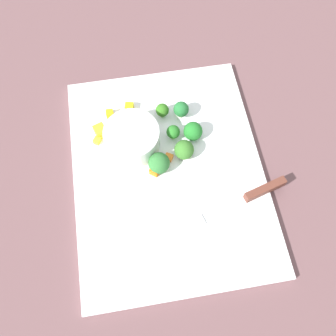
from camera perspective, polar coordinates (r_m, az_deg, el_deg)
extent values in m
plane|color=brown|center=(0.67, 0.00, -0.78)|extent=(4.00, 4.00, 0.00)
cube|color=white|center=(0.66, 0.00, -0.57)|extent=(0.45, 0.35, 0.01)
cylinder|color=white|center=(0.66, -5.76, 4.71)|extent=(0.10, 0.10, 0.05)
cube|color=silver|center=(0.61, -1.23, -11.28)|extent=(0.06, 0.16, 0.00)
cube|color=brown|center=(0.66, 15.28, -3.30)|extent=(0.03, 0.08, 0.02)
cube|color=orange|center=(0.67, 2.91, 2.16)|extent=(0.01, 0.01, 0.01)
cube|color=orange|center=(0.66, 0.11, 1.72)|extent=(0.02, 0.02, 0.01)
cube|color=orange|center=(0.65, -0.92, 0.26)|extent=(0.02, 0.02, 0.01)
cube|color=orange|center=(0.65, -2.17, -0.05)|extent=(0.02, 0.02, 0.02)
cube|color=yellow|center=(0.70, -10.78, 5.86)|extent=(0.03, 0.03, 0.02)
cube|color=yellow|center=(0.69, -11.28, 4.32)|extent=(0.02, 0.02, 0.01)
cube|color=yellow|center=(0.72, -6.23, 9.68)|extent=(0.02, 0.02, 0.01)
cube|color=yellow|center=(0.72, -9.30, 8.58)|extent=(0.01, 0.01, 0.01)
cylinder|color=#97B155|center=(0.68, 0.83, 5.23)|extent=(0.01, 0.01, 0.01)
sphere|color=#267024|center=(0.67, 0.84, 5.81)|extent=(0.03, 0.03, 0.03)
cylinder|color=#8CBC6B|center=(0.71, -0.90, 8.66)|extent=(0.01, 0.01, 0.01)
sphere|color=#316D1D|center=(0.70, -0.92, 9.27)|extent=(0.03, 0.03, 0.03)
cylinder|color=#88B269|center=(0.69, 3.95, 5.30)|extent=(0.01, 0.01, 0.01)
sphere|color=#227427|center=(0.68, 4.03, 5.90)|extent=(0.04, 0.04, 0.04)
cylinder|color=#83B263|center=(0.67, 2.55, 2.36)|extent=(0.01, 0.01, 0.01)
sphere|color=#377128|center=(0.65, 2.60, 2.94)|extent=(0.04, 0.04, 0.04)
cylinder|color=#8BB06B|center=(0.71, 2.08, 8.70)|extent=(0.01, 0.01, 0.01)
sphere|color=#236B31|center=(0.70, 2.12, 9.40)|extent=(0.03, 0.03, 0.03)
cylinder|color=#82B657|center=(0.66, -1.41, 0.24)|extent=(0.01, 0.01, 0.01)
sphere|color=#2F6E32|center=(0.64, -1.44, 0.80)|extent=(0.04, 0.04, 0.04)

